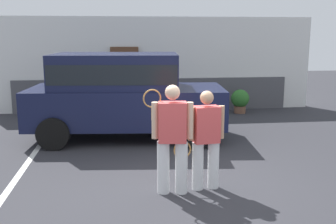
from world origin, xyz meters
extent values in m
plane|color=#2D2D33|center=(0.00, 0.00, 0.00)|extent=(40.00, 40.00, 0.00)
cube|color=silver|center=(-2.93, 1.50, 0.00)|extent=(0.12, 4.40, 0.01)
cube|color=white|center=(0.00, 6.98, 1.53)|extent=(10.68, 0.30, 3.05)
cube|color=#4C4C51|center=(0.00, 6.78, 0.53)|extent=(8.97, 0.10, 1.07)
cube|color=brown|center=(-0.91, 6.76, 1.05)|extent=(0.90, 0.06, 2.10)
cube|color=#141938|center=(-0.92, 3.35, 0.80)|extent=(4.75, 2.31, 0.90)
cube|color=#141938|center=(-1.17, 3.37, 1.65)|extent=(3.05, 2.02, 0.80)
cube|color=black|center=(-1.17, 3.37, 1.63)|extent=(2.99, 2.03, 0.44)
cylinder|color=black|center=(0.71, 4.15, 0.36)|extent=(0.74, 0.32, 0.72)
cylinder|color=black|center=(0.54, 2.26, 0.36)|extent=(0.74, 0.32, 0.72)
cylinder|color=black|center=(-2.38, 4.43, 0.36)|extent=(0.74, 0.32, 0.72)
cylinder|color=black|center=(-2.55, 2.54, 0.36)|extent=(0.74, 0.32, 0.72)
cylinder|color=white|center=(-0.14, -0.19, 0.42)|extent=(0.20, 0.20, 0.84)
cylinder|color=white|center=(-0.42, -0.15, 0.42)|extent=(0.20, 0.20, 0.84)
cube|color=#E04C4C|center=(-0.28, -0.17, 1.16)|extent=(0.46, 0.32, 0.63)
sphere|color=beige|center=(-0.28, -0.17, 1.63)|extent=(0.23, 0.23, 0.23)
cylinder|color=beige|center=(-0.01, -0.21, 1.19)|extent=(0.11, 0.11, 0.58)
cylinder|color=beige|center=(-0.55, -0.14, 1.19)|extent=(0.11, 0.11, 0.58)
torus|color=olive|center=(-0.59, -0.08, 1.52)|extent=(0.29, 0.07, 0.29)
cylinder|color=olive|center=(-0.59, -0.08, 1.29)|extent=(0.03, 0.03, 0.20)
cylinder|color=white|center=(0.41, -0.04, 0.39)|extent=(0.18, 0.18, 0.79)
cylinder|color=white|center=(0.15, -0.07, 0.39)|extent=(0.18, 0.18, 0.79)
cube|color=#E04C4C|center=(0.28, -0.06, 1.08)|extent=(0.43, 0.30, 0.59)
sphere|color=tan|center=(0.28, -0.06, 1.52)|extent=(0.22, 0.22, 0.22)
cylinder|color=tan|center=(0.53, -0.03, 1.11)|extent=(0.10, 0.10, 0.54)
cylinder|color=tan|center=(0.03, -0.09, 1.11)|extent=(0.10, 0.10, 0.54)
torus|color=olive|center=(-0.10, -0.05, 0.67)|extent=(0.37, 0.07, 0.37)
cylinder|color=olive|center=(-0.10, -0.05, 0.91)|extent=(0.03, 0.03, 0.20)
cylinder|color=brown|center=(2.74, 6.08, 0.11)|extent=(0.37, 0.37, 0.23)
sphere|color=#2D6B28|center=(2.74, 6.08, 0.47)|extent=(0.58, 0.58, 0.58)
camera|label=1|loc=(-1.08, -6.14, 2.50)|focal=42.55mm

